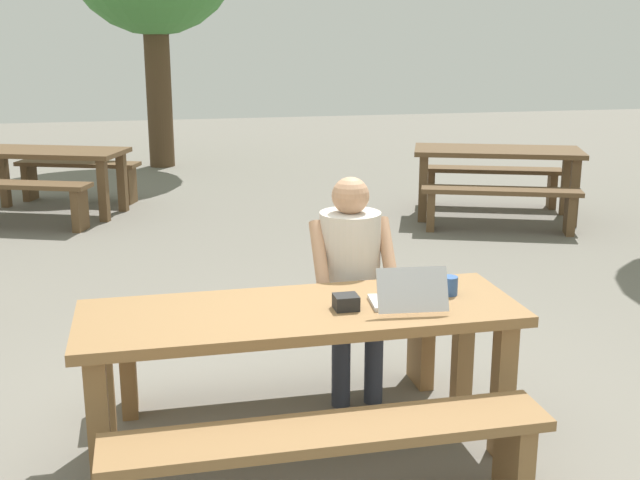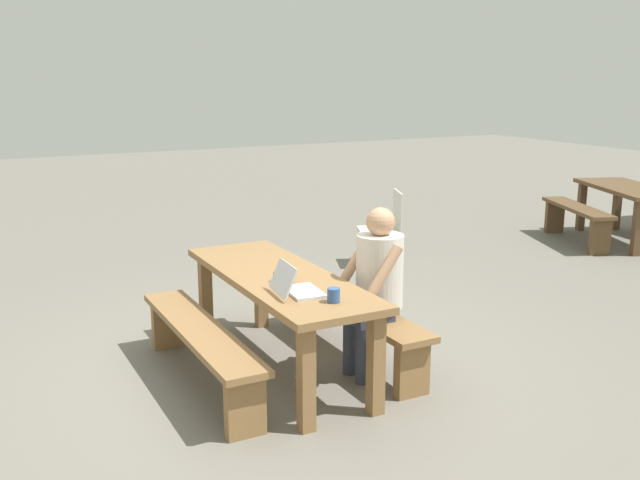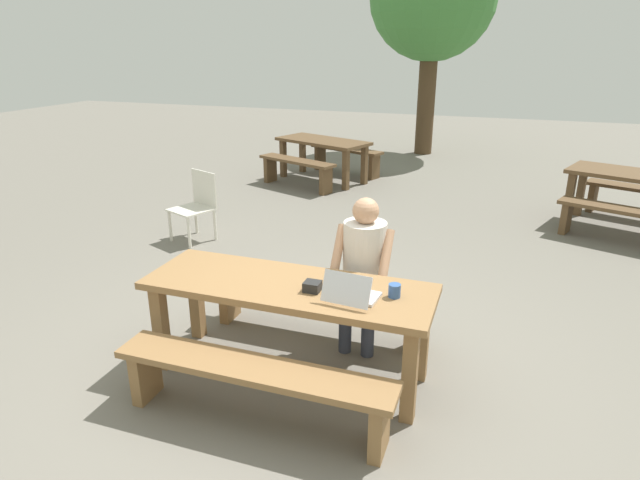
% 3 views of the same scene
% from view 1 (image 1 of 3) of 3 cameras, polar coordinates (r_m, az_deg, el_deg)
% --- Properties ---
extents(ground_plane, '(30.00, 30.00, 0.00)m').
position_cam_1_polar(ground_plane, '(3.95, -1.32, -14.72)').
color(ground_plane, slate).
extents(picnic_table_front, '(2.02, 0.68, 0.72)m').
position_cam_1_polar(picnic_table_front, '(3.69, -1.37, -6.51)').
color(picnic_table_front, olive).
rests_on(picnic_table_front, ground).
extents(bench_near, '(1.81, 0.30, 0.42)m').
position_cam_1_polar(bench_near, '(3.29, 0.73, -14.80)').
color(bench_near, olive).
rests_on(bench_near, ground).
extents(bench_far, '(1.81, 0.30, 0.42)m').
position_cam_1_polar(bench_far, '(4.34, -2.87, -7.25)').
color(bench_far, olive).
rests_on(bench_far, ground).
extents(laptop, '(0.35, 0.32, 0.21)m').
position_cam_1_polar(laptop, '(3.66, 6.31, -4.07)').
color(laptop, silver).
rests_on(laptop, picnic_table_front).
extents(small_pouch, '(0.11, 0.10, 0.07)m').
position_cam_1_polar(small_pouch, '(3.63, 1.87, -4.46)').
color(small_pouch, black).
rests_on(small_pouch, picnic_table_front).
extents(coffee_mug, '(0.08, 0.08, 0.09)m').
position_cam_1_polar(coffee_mug, '(3.87, 9.24, -3.24)').
color(coffee_mug, '#335693').
rests_on(coffee_mug, picnic_table_front).
extents(person_seated, '(0.44, 0.42, 1.20)m').
position_cam_1_polar(person_seated, '(4.26, 2.26, -2.19)').
color(person_seated, '#333847').
rests_on(person_seated, ground).
extents(picnic_table_mid, '(1.87, 1.29, 0.75)m').
position_cam_1_polar(picnic_table_mid, '(8.63, 12.56, 5.58)').
color(picnic_table_mid, brown).
rests_on(picnic_table_mid, ground).
extents(bench_mid_south, '(1.56, 0.82, 0.44)m').
position_cam_1_polar(bench_mid_south, '(8.08, 12.77, 2.81)').
color(bench_mid_south, brown).
rests_on(bench_mid_south, ground).
extents(bench_mid_north, '(1.56, 0.82, 0.44)m').
position_cam_1_polar(bench_mid_north, '(9.28, 12.17, 4.36)').
color(bench_mid_north, brown).
rests_on(bench_mid_north, ground).
extents(picnic_table_rear, '(1.75, 1.24, 0.71)m').
position_cam_1_polar(picnic_table_rear, '(9.11, -18.77, 5.37)').
color(picnic_table_rear, brown).
rests_on(picnic_table_rear, ground).
extents(bench_rear_south, '(1.45, 0.80, 0.47)m').
position_cam_1_polar(bench_rear_south, '(8.58, -20.63, 3.02)').
color(bench_rear_south, brown).
rests_on(bench_rear_south, ground).
extents(bench_rear_north, '(1.45, 0.80, 0.47)m').
position_cam_1_polar(bench_rear_north, '(9.73, -16.90, 4.62)').
color(bench_rear_north, brown).
rests_on(bench_rear_north, ground).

